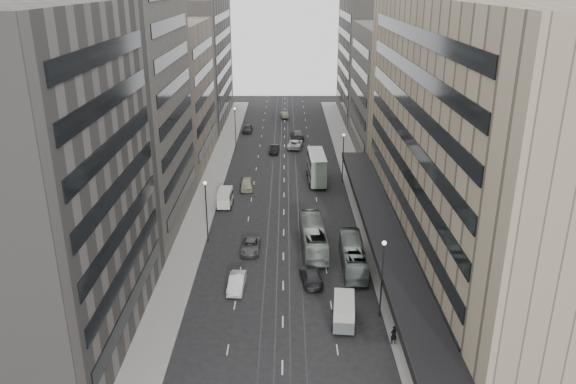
{
  "coord_description": "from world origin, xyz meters",
  "views": [
    {
      "loc": [
        0.36,
        -53.22,
        31.51
      ],
      "look_at": [
        0.59,
        16.56,
        5.17
      ],
      "focal_mm": 35.0,
      "sensor_mm": 36.0,
      "label": 1
    }
  ],
  "objects_px": {
    "bus_near": "(353,255)",
    "sedan_1": "(237,283)",
    "panel_van": "(225,197)",
    "bus_far": "(313,237)",
    "double_decker": "(317,167)",
    "vw_microbus": "(344,311)",
    "sedan_2": "(250,246)",
    "pedestrian": "(394,335)"
  },
  "relations": [
    {
      "from": "vw_microbus",
      "to": "pedestrian",
      "type": "height_order",
      "value": "vw_microbus"
    },
    {
      "from": "bus_near",
      "to": "vw_microbus",
      "type": "bearing_deg",
      "value": 80.68
    },
    {
      "from": "sedan_2",
      "to": "pedestrian",
      "type": "distance_m",
      "value": 23.94
    },
    {
      "from": "panel_van",
      "to": "sedan_1",
      "type": "relative_size",
      "value": 0.89
    },
    {
      "from": "panel_van",
      "to": "sedan_2",
      "type": "distance_m",
      "value": 15.49
    },
    {
      "from": "bus_far",
      "to": "sedan_1",
      "type": "bearing_deg",
      "value": 46.03
    },
    {
      "from": "bus_far",
      "to": "pedestrian",
      "type": "xyz_separation_m",
      "value": [
        6.5,
        -19.9,
        -0.56
      ]
    },
    {
      "from": "bus_near",
      "to": "bus_far",
      "type": "height_order",
      "value": "bus_far"
    },
    {
      "from": "bus_near",
      "to": "bus_far",
      "type": "distance_m",
      "value": 6.57
    },
    {
      "from": "bus_far",
      "to": "double_decker",
      "type": "distance_m",
      "value": 24.81
    },
    {
      "from": "sedan_2",
      "to": "pedestrian",
      "type": "xyz_separation_m",
      "value": [
        14.29,
        -19.2,
        0.4
      ]
    },
    {
      "from": "sedan_1",
      "to": "sedan_2",
      "type": "distance_m",
      "value": 9.18
    },
    {
      "from": "double_decker",
      "to": "vw_microbus",
      "type": "height_order",
      "value": "double_decker"
    },
    {
      "from": "double_decker",
      "to": "sedan_1",
      "type": "distance_m",
      "value": 36.15
    },
    {
      "from": "bus_near",
      "to": "sedan_1",
      "type": "distance_m",
      "value": 14.08
    },
    {
      "from": "bus_near",
      "to": "vw_microbus",
      "type": "distance_m",
      "value": 11.81
    },
    {
      "from": "pedestrian",
      "to": "vw_microbus",
      "type": "bearing_deg",
      "value": -58.42
    },
    {
      "from": "bus_far",
      "to": "sedan_2",
      "type": "relative_size",
      "value": 2.41
    },
    {
      "from": "sedan_2",
      "to": "pedestrian",
      "type": "relative_size",
      "value": 2.64
    },
    {
      "from": "panel_van",
      "to": "bus_far",
      "type": "bearing_deg",
      "value": -46.43
    },
    {
      "from": "double_decker",
      "to": "pedestrian",
      "type": "distance_m",
      "value": 44.92
    },
    {
      "from": "panel_van",
      "to": "sedan_2",
      "type": "relative_size",
      "value": 0.86
    },
    {
      "from": "double_decker",
      "to": "pedestrian",
      "type": "xyz_separation_m",
      "value": [
        4.81,
        -44.63,
        -1.61
      ]
    },
    {
      "from": "bus_far",
      "to": "panel_van",
      "type": "bearing_deg",
      "value": -50.94
    },
    {
      "from": "sedan_2",
      "to": "sedan_1",
      "type": "bearing_deg",
      "value": -94.38
    },
    {
      "from": "bus_near",
      "to": "double_decker",
      "type": "distance_m",
      "value": 29.73
    },
    {
      "from": "double_decker",
      "to": "pedestrian",
      "type": "bearing_deg",
      "value": -85.9
    },
    {
      "from": "bus_near",
      "to": "pedestrian",
      "type": "bearing_deg",
      "value": 99.14
    },
    {
      "from": "pedestrian",
      "to": "bus_far",
      "type": "bearing_deg",
      "value": -91.41
    },
    {
      "from": "vw_microbus",
      "to": "sedan_1",
      "type": "height_order",
      "value": "vw_microbus"
    },
    {
      "from": "bus_near",
      "to": "sedan_2",
      "type": "height_order",
      "value": "bus_near"
    },
    {
      "from": "bus_far",
      "to": "bus_near",
      "type": "bearing_deg",
      "value": 129.97
    },
    {
      "from": "double_decker",
      "to": "sedan_2",
      "type": "distance_m",
      "value": 27.21
    },
    {
      "from": "bus_near",
      "to": "sedan_2",
      "type": "distance_m",
      "value": 12.93
    },
    {
      "from": "bus_near",
      "to": "double_decker",
      "type": "height_order",
      "value": "double_decker"
    },
    {
      "from": "double_decker",
      "to": "sedan_2",
      "type": "bearing_deg",
      "value": -112.5
    },
    {
      "from": "bus_far",
      "to": "sedan_1",
      "type": "distance_m",
      "value": 13.18
    },
    {
      "from": "bus_far",
      "to": "panel_van",
      "type": "relative_size",
      "value": 2.8
    },
    {
      "from": "double_decker",
      "to": "vw_microbus",
      "type": "xyz_separation_m",
      "value": [
        0.56,
        -41.2,
        -1.24
      ]
    },
    {
      "from": "bus_far",
      "to": "double_decker",
      "type": "xyz_separation_m",
      "value": [
        1.69,
        24.73,
        1.04
      ]
    },
    {
      "from": "vw_microbus",
      "to": "sedan_2",
      "type": "xyz_separation_m",
      "value": [
        -10.04,
        15.77,
        -0.76
      ]
    },
    {
      "from": "bus_near",
      "to": "double_decker",
      "type": "relative_size",
      "value": 1.18
    }
  ]
}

